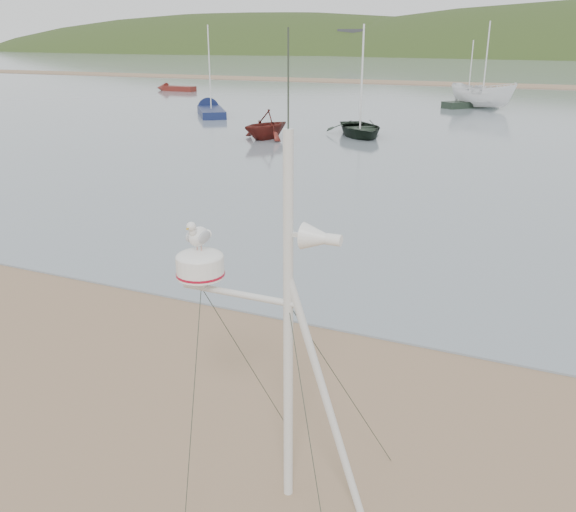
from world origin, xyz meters
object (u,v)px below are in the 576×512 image
at_px(boat_red, 266,111).
at_px(sailboat_dark_mid, 480,103).
at_px(mast_rig, 281,403).
at_px(sailboat_blue_near, 209,109).
at_px(boat_dark, 361,96).
at_px(boat_white, 485,73).
at_px(dinghy_red_far, 172,88).

distance_m(boat_red, sailboat_dark_mid, 23.09).
xyz_separation_m(mast_rig, sailboat_blue_near, (-21.07, 33.29, -0.96)).
bearing_deg(sailboat_dark_mid, boat_red, -110.76).
distance_m(mast_rig, boat_red, 26.91).
height_order(boat_dark, sailboat_dark_mid, sailboat_dark_mid).
xyz_separation_m(boat_red, sailboat_dark_mid, (8.17, 21.56, -1.22)).
bearing_deg(boat_red, sailboat_dark_mid, 90.13).
distance_m(boat_red, boat_white, 21.83).
bearing_deg(boat_red, mast_rig, -42.62).
distance_m(mast_rig, boat_dark, 28.20).
height_order(mast_rig, boat_dark, mast_rig).
distance_m(boat_dark, boat_red, 5.27).
xyz_separation_m(boat_white, dinghy_red_far, (-31.45, 4.69, -2.40)).
height_order(boat_white, sailboat_blue_near, sailboat_blue_near).
relative_size(boat_red, boat_white, 0.56).
distance_m(boat_red, dinghy_red_far, 33.79).
bearing_deg(boat_red, dinghy_red_far, 153.71).
bearing_deg(sailboat_blue_near, boat_dark, -24.89).
distance_m(mast_rig, sailboat_blue_near, 39.41).
distance_m(mast_rig, dinghy_red_far, 60.08).
height_order(boat_dark, dinghy_red_far, boat_dark).
height_order(mast_rig, sailboat_dark_mid, mast_rig).
bearing_deg(boat_white, sailboat_blue_near, 141.88).
bearing_deg(boat_dark, sailboat_dark_mid, 44.29).
bearing_deg(boat_white, sailboat_dark_mid, 32.52).
relative_size(boat_dark, sailboat_blue_near, 0.67).
bearing_deg(boat_white, mast_rig, -155.35).
height_order(mast_rig, dinghy_red_far, mast_rig).
height_order(boat_red, boat_white, boat_white).
bearing_deg(sailboat_blue_near, sailboat_dark_mid, 35.63).
bearing_deg(mast_rig, sailboat_dark_mid, 94.79).
relative_size(mast_rig, sailboat_blue_near, 0.81).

